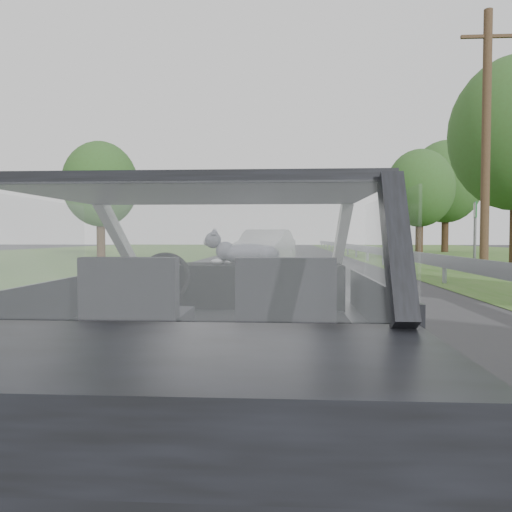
# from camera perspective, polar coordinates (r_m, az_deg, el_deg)

# --- Properties ---
(ground) EXTENTS (140.00, 140.00, 0.00)m
(ground) POSITION_cam_1_polar(r_m,az_deg,el_deg) (3.16, -4.37, -20.01)
(ground) COLOR #323237
(ground) RESTS_ON ground
(subject_car) EXTENTS (1.80, 4.00, 1.45)m
(subject_car) POSITION_cam_1_polar(r_m,az_deg,el_deg) (2.96, -4.41, -6.91)
(subject_car) COLOR black
(subject_car) RESTS_ON ground
(dashboard) EXTENTS (1.58, 0.45, 0.30)m
(dashboard) POSITION_cam_1_polar(r_m,az_deg,el_deg) (3.56, -3.03, -3.33)
(dashboard) COLOR black
(dashboard) RESTS_ON subject_car
(driver_seat) EXTENTS (0.50, 0.72, 0.42)m
(driver_seat) POSITION_cam_1_polar(r_m,az_deg,el_deg) (2.75, -13.59, -4.42)
(driver_seat) COLOR black
(driver_seat) RESTS_ON subject_car
(passenger_seat) EXTENTS (0.50, 0.72, 0.42)m
(passenger_seat) POSITION_cam_1_polar(r_m,az_deg,el_deg) (2.63, 3.41, -4.67)
(passenger_seat) COLOR black
(passenger_seat) RESTS_ON subject_car
(steering_wheel) EXTENTS (0.36, 0.36, 0.04)m
(steering_wheel) POSITION_cam_1_polar(r_m,az_deg,el_deg) (3.34, -10.46, -2.54)
(steering_wheel) COLOR black
(steering_wheel) RESTS_ON dashboard
(cat) EXTENTS (0.57, 0.22, 0.25)m
(cat) POSITION_cam_1_polar(r_m,az_deg,el_deg) (3.53, -0.90, 0.41)
(cat) COLOR gray
(cat) RESTS_ON dashboard
(guardrail) EXTENTS (0.05, 90.00, 0.32)m
(guardrail) POSITION_cam_1_polar(r_m,az_deg,el_deg) (13.49, 20.28, -0.52)
(guardrail) COLOR gray
(guardrail) RESTS_ON ground
(other_car) EXTENTS (2.57, 4.70, 1.46)m
(other_car) POSITION_cam_1_polar(r_m,az_deg,el_deg) (18.76, 1.05, 0.82)
(other_car) COLOR #A4A5A7
(other_car) RESTS_ON ground
(highway_sign) EXTENTS (0.36, 0.98, 2.48)m
(highway_sign) POSITION_cam_1_polar(r_m,az_deg,el_deg) (20.16, 23.73, 2.17)
(highway_sign) COLOR #1A6A2D
(highway_sign) RESTS_ON ground
(utility_pole) EXTENTS (0.34, 0.34, 8.21)m
(utility_pole) POSITION_cam_1_polar(r_m,az_deg,el_deg) (17.47, 24.80, 11.61)
(utility_pole) COLOR brown
(utility_pole) RESTS_ON ground
(tree_2) EXTENTS (5.83, 5.83, 6.79)m
(tree_2) POSITION_cam_1_polar(r_m,az_deg,el_deg) (35.06, 18.20, 5.73)
(tree_2) COLOR #2D5925
(tree_2) RESTS_ON ground
(tree_3) EXTENTS (6.80, 6.80, 8.31)m
(tree_3) POSITION_cam_1_polar(r_m,az_deg,el_deg) (41.17, 20.84, 6.22)
(tree_3) COLOR #2D5925
(tree_3) RESTS_ON ground
(tree_6) EXTENTS (5.65, 5.65, 6.53)m
(tree_6) POSITION_cam_1_polar(r_m,az_deg,el_deg) (30.61, -17.35, 6.02)
(tree_6) COLOR #2D5925
(tree_6) RESTS_ON ground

